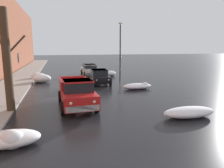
% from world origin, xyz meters
% --- Properties ---
extents(left_sidewalk_slab, '(3.39, 80.00, 0.12)m').
position_xyz_m(left_sidewalk_slab, '(-6.47, 18.00, 0.06)').
color(left_sidewalk_slab, gray).
rests_on(left_sidewalk_slab, ground).
extents(snow_bank_near_corner_left, '(1.85, 1.27, 0.86)m').
position_xyz_m(snow_bank_near_corner_left, '(-3.96, 19.37, 0.42)').
color(snow_bank_near_corner_left, white).
rests_on(snow_bank_near_corner_left, ground).
extents(snow_bank_along_left_kerb, '(1.64, 1.35, 0.67)m').
position_xyz_m(snow_bank_along_left_kerb, '(4.17, 22.35, 0.33)').
color(snow_bank_along_left_kerb, white).
rests_on(snow_bank_along_left_kerb, ground).
extents(snow_bank_mid_block_left, '(2.26, 1.23, 0.71)m').
position_xyz_m(snow_bank_mid_block_left, '(-4.10, 4.93, 0.30)').
color(snow_bank_mid_block_left, white).
rests_on(snow_bank_mid_block_left, ground).
extents(snow_bank_near_corner_right, '(2.61, 1.23, 0.58)m').
position_xyz_m(snow_bank_near_corner_right, '(4.51, 13.62, 0.25)').
color(snow_bank_near_corner_right, white).
rests_on(snow_bank_near_corner_right, ground).
extents(snow_bank_along_right_kerb, '(1.67, 0.93, 0.75)m').
position_xyz_m(snow_bank_along_right_kerb, '(-4.55, 22.20, 0.34)').
color(snow_bank_along_right_kerb, white).
rests_on(snow_bank_along_right_kerb, ground).
extents(snow_bank_far_right_pile, '(2.90, 1.22, 0.53)m').
position_xyz_m(snow_bank_far_right_pile, '(4.23, 6.06, 0.26)').
color(snow_bank_far_right_pile, white).
rests_on(snow_bank_far_right_pile, ground).
extents(bare_tree_second_along_sidewalk, '(1.88, 2.21, 5.68)m').
position_xyz_m(bare_tree_second_along_sidewalk, '(-4.94, 9.44, 2.97)').
color(bare_tree_second_along_sidewalk, '#423323').
rests_on(bare_tree_second_along_sidewalk, ground).
extents(pickup_truck_red_approaching_near_lane, '(2.21, 5.01, 1.76)m').
position_xyz_m(pickup_truck_red_approaching_near_lane, '(-1.23, 9.53, 0.88)').
color(pickup_truck_red_approaching_near_lane, red).
rests_on(pickup_truck_red_approaching_near_lane, ground).
extents(sedan_black_parked_kerbside_close, '(2.08, 4.11, 1.42)m').
position_xyz_m(sedan_black_parked_kerbside_close, '(1.76, 17.22, 0.75)').
color(sedan_black_parked_kerbside_close, black).
rests_on(sedan_black_parked_kerbside_close, ground).
extents(sedan_white_parked_kerbside_mid, '(2.04, 4.34, 1.42)m').
position_xyz_m(sedan_white_parked_kerbside_mid, '(1.84, 23.90, 0.75)').
color(sedan_white_parked_kerbside_mid, silver).
rests_on(sedan_white_parked_kerbside_mid, ground).
extents(street_lamp_post, '(0.44, 0.24, 6.31)m').
position_xyz_m(street_lamp_post, '(4.56, 19.21, 3.51)').
color(street_lamp_post, '#28282D').
rests_on(street_lamp_post, ground).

